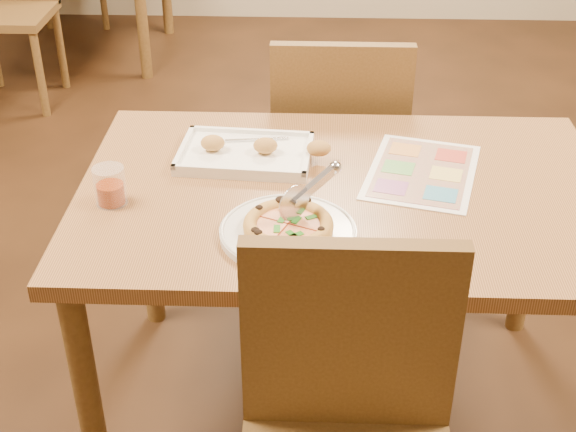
{
  "coord_description": "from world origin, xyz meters",
  "views": [
    {
      "loc": [
        -0.07,
        -1.7,
        1.7
      ],
      "look_at": [
        -0.13,
        -0.22,
        0.77
      ],
      "focal_mm": 50.0,
      "sensor_mm": 36.0,
      "label": 1
    }
  ],
  "objects_px": {
    "glass_tumbler": "(110,188)",
    "pizza": "(288,225)",
    "chair_far": "(339,135)",
    "plate": "(288,232)",
    "chair_near": "(349,415)",
    "pizza_cutter": "(308,191)",
    "dining_table": "(343,217)",
    "menu": "(422,172)",
    "appetizer_tray": "(249,153)"
  },
  "relations": [
    {
      "from": "chair_near",
      "to": "menu",
      "type": "relative_size",
      "value": 1.3
    },
    {
      "from": "menu",
      "to": "pizza_cutter",
      "type": "bearing_deg",
      "value": -137.93
    },
    {
      "from": "pizza",
      "to": "menu",
      "type": "xyz_separation_m",
      "value": [
        0.33,
        0.3,
        -0.02
      ]
    },
    {
      "from": "chair_near",
      "to": "glass_tumbler",
      "type": "relative_size",
      "value": 5.07
    },
    {
      "from": "appetizer_tray",
      "to": "menu",
      "type": "bearing_deg",
      "value": -7.25
    },
    {
      "from": "dining_table",
      "to": "glass_tumbler",
      "type": "distance_m",
      "value": 0.57
    },
    {
      "from": "plate",
      "to": "pizza_cutter",
      "type": "xyz_separation_m",
      "value": [
        0.04,
        0.04,
        0.08
      ]
    },
    {
      "from": "plate",
      "to": "menu",
      "type": "bearing_deg",
      "value": 42.57
    },
    {
      "from": "pizza_cutter",
      "to": "glass_tumbler",
      "type": "xyz_separation_m",
      "value": [
        -0.46,
        0.08,
        -0.05
      ]
    },
    {
      "from": "chair_near",
      "to": "pizza_cutter",
      "type": "xyz_separation_m",
      "value": [
        -0.09,
        0.43,
        0.24
      ]
    },
    {
      "from": "dining_table",
      "to": "appetizer_tray",
      "type": "distance_m",
      "value": 0.3
    },
    {
      "from": "appetizer_tray",
      "to": "pizza",
      "type": "bearing_deg",
      "value": -72.28
    },
    {
      "from": "chair_near",
      "to": "pizza_cutter",
      "type": "bearing_deg",
      "value": 101.65
    },
    {
      "from": "glass_tumbler",
      "to": "dining_table",
      "type": "bearing_deg",
      "value": 9.55
    },
    {
      "from": "plate",
      "to": "appetizer_tray",
      "type": "bearing_deg",
      "value": 107.69
    },
    {
      "from": "plate",
      "to": "dining_table",
      "type": "bearing_deg",
      "value": 58.79
    },
    {
      "from": "menu",
      "to": "dining_table",
      "type": "bearing_deg",
      "value": -156.65
    },
    {
      "from": "dining_table",
      "to": "plate",
      "type": "relative_size",
      "value": 4.28
    },
    {
      "from": "dining_table",
      "to": "chair_near",
      "type": "distance_m",
      "value": 0.61
    },
    {
      "from": "glass_tumbler",
      "to": "plate",
      "type": "bearing_deg",
      "value": -16.24
    },
    {
      "from": "dining_table",
      "to": "chair_near",
      "type": "xyz_separation_m",
      "value": [
        0.0,
        -0.6,
        -0.07
      ]
    },
    {
      "from": "chair_near",
      "to": "glass_tumbler",
      "type": "bearing_deg",
      "value": 137.29
    },
    {
      "from": "glass_tumbler",
      "to": "pizza",
      "type": "bearing_deg",
      "value": -16.4
    },
    {
      "from": "pizza",
      "to": "pizza_cutter",
      "type": "xyz_separation_m",
      "value": [
        0.04,
        0.04,
        0.06
      ]
    },
    {
      "from": "dining_table",
      "to": "pizza",
      "type": "relative_size",
      "value": 6.49
    },
    {
      "from": "plate",
      "to": "menu",
      "type": "xyz_separation_m",
      "value": [
        0.33,
        0.3,
        -0.01
      ]
    },
    {
      "from": "chair_far",
      "to": "pizza",
      "type": "relative_size",
      "value": 2.35
    },
    {
      "from": "chair_far",
      "to": "glass_tumbler",
      "type": "relative_size",
      "value": 5.07
    },
    {
      "from": "chair_near",
      "to": "plate",
      "type": "relative_size",
      "value": 1.55
    },
    {
      "from": "chair_far",
      "to": "pizza_cutter",
      "type": "relative_size",
      "value": 3.62
    },
    {
      "from": "appetizer_tray",
      "to": "menu",
      "type": "relative_size",
      "value": 1.1
    },
    {
      "from": "pizza",
      "to": "pizza_cutter",
      "type": "relative_size",
      "value": 1.54
    },
    {
      "from": "chair_far",
      "to": "appetizer_tray",
      "type": "height_order",
      "value": "chair_far"
    },
    {
      "from": "chair_near",
      "to": "menu",
      "type": "distance_m",
      "value": 0.73
    },
    {
      "from": "pizza",
      "to": "appetizer_tray",
      "type": "height_order",
      "value": "appetizer_tray"
    },
    {
      "from": "chair_near",
      "to": "pizza",
      "type": "distance_m",
      "value": 0.44
    },
    {
      "from": "dining_table",
      "to": "glass_tumbler",
      "type": "bearing_deg",
      "value": -170.45
    },
    {
      "from": "dining_table",
      "to": "pizza",
      "type": "bearing_deg",
      "value": -120.9
    },
    {
      "from": "chair_near",
      "to": "plate",
      "type": "xyz_separation_m",
      "value": [
        -0.13,
        0.39,
        0.16
      ]
    },
    {
      "from": "chair_far",
      "to": "glass_tumbler",
      "type": "bearing_deg",
      "value": 51.55
    },
    {
      "from": "pizza_cutter",
      "to": "appetizer_tray",
      "type": "bearing_deg",
      "value": 73.42
    },
    {
      "from": "dining_table",
      "to": "appetizer_tray",
      "type": "relative_size",
      "value": 3.26
    },
    {
      "from": "pizza",
      "to": "menu",
      "type": "height_order",
      "value": "pizza"
    },
    {
      "from": "chair_far",
      "to": "pizza_cutter",
      "type": "xyz_separation_m",
      "value": [
        -0.09,
        -0.77,
        0.24
      ]
    },
    {
      "from": "menu",
      "to": "chair_near",
      "type": "bearing_deg",
      "value": -105.95
    },
    {
      "from": "chair_near",
      "to": "chair_far",
      "type": "height_order",
      "value": "same"
    },
    {
      "from": "appetizer_tray",
      "to": "glass_tumbler",
      "type": "height_order",
      "value": "glass_tumbler"
    },
    {
      "from": "chair_near",
      "to": "pizza",
      "type": "relative_size",
      "value": 2.35
    },
    {
      "from": "chair_far",
      "to": "plate",
      "type": "relative_size",
      "value": 1.55
    },
    {
      "from": "appetizer_tray",
      "to": "pizza_cutter",
      "type": "bearing_deg",
      "value": -63.59
    }
  ]
}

